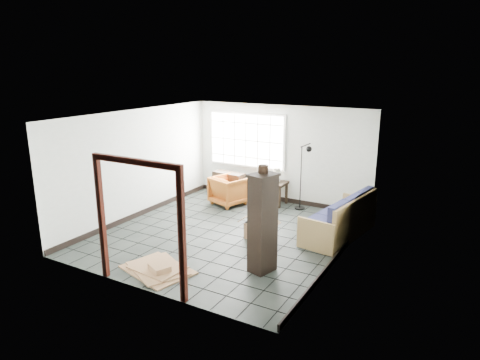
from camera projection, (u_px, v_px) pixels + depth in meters
The scene contains 15 objects.
ground at pixel (227, 234), 9.40m from camera, with size 5.50×5.50×0.00m, color black.
room_shell at pixel (227, 159), 8.99m from camera, with size 5.02×5.52×2.61m.
window_panel at pixel (247, 140), 11.73m from camera, with size 2.32×0.08×1.52m.
doorway_trim at pixel (138, 209), 6.77m from camera, with size 1.80×0.08×2.20m.
futon_sofa at pixel (342, 221), 9.18m from camera, with size 1.13×2.24×0.95m.
armchair at pixel (229, 189), 11.31m from camera, with size 0.81×0.76×0.83m, color #975A16.
side_table at pixel (275, 186), 11.26m from camera, with size 0.57×0.57×0.62m.
table_lamp at pixel (277, 172), 11.24m from camera, with size 0.27×0.27×0.36m.
projector at pixel (274, 180), 11.25m from camera, with size 0.30×0.26×0.10m.
floor_lamp at pixel (304, 175), 10.71m from camera, with size 0.47×0.37×1.75m.
console_shelf at pixel (229, 185), 11.93m from camera, with size 0.95×0.45×0.72m.
tall_shelf at pixel (263, 223), 7.49m from camera, with size 0.49×0.57×1.80m.
pot at pixel (263, 169), 7.31m from camera, with size 0.22×0.22×0.13m.
open_box at pixel (259, 230), 9.16m from camera, with size 0.85×0.43×0.48m.
cardboard_pile at pixel (158, 269), 7.69m from camera, with size 1.44×1.21×0.18m.
Camera 1 is at (4.57, -7.49, 3.58)m, focal length 32.00 mm.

